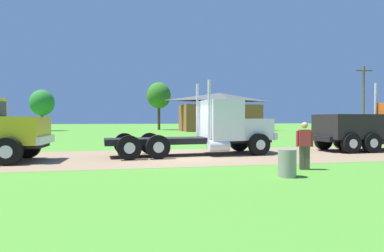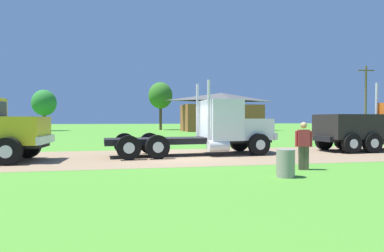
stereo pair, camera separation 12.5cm
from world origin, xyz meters
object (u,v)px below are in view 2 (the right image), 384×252
at_px(truck_foreground_white, 216,129).
at_px(visitor_walking_mid, 304,144).
at_px(shed_building, 221,113).
at_px(truck_near_right, 382,127).
at_px(steel_barrel, 286,163).
at_px(visitor_far_side, 24,133).
at_px(utility_pole_near, 366,97).

bearing_deg(truck_foreground_white, visitor_walking_mid, -72.48).
bearing_deg(shed_building, truck_near_right, -88.69).
distance_m(visitor_walking_mid, steel_barrel, 1.83).
relative_size(visitor_walking_mid, visitor_far_side, 0.93).
distance_m(truck_foreground_white, visitor_far_side, 11.08).
bearing_deg(utility_pole_near, visitor_walking_mid, -131.93).
relative_size(visitor_walking_mid, steel_barrel, 1.96).
distance_m(visitor_far_side, steel_barrel, 15.27).
height_order(shed_building, utility_pole_near, utility_pole_near).
distance_m(truck_foreground_white, steel_barrel, 6.64).
distance_m(truck_near_right, visitor_walking_mid, 9.79).
xyz_separation_m(truck_foreground_white, shed_building, (9.04, 30.32, 1.43)).
bearing_deg(truck_foreground_white, steel_barrel, -86.46).
relative_size(truck_foreground_white, shed_building, 0.70).
bearing_deg(visitor_walking_mid, truck_near_right, 34.74).
distance_m(shed_building, utility_pole_near, 19.36).
bearing_deg(steel_barrel, truck_near_right, 36.03).
bearing_deg(shed_building, visitor_far_side, -126.56).
bearing_deg(truck_near_right, visitor_far_side, 167.98).
bearing_deg(shed_building, truck_foreground_white, -106.60).
height_order(truck_near_right, steel_barrel, truck_near_right).
xyz_separation_m(steel_barrel, utility_pole_near, (26.16, 28.90, 4.22)).
bearing_deg(shed_building, utility_pole_near, -24.53).
xyz_separation_m(truck_near_right, utility_pole_near, (16.83, 22.11, 3.35)).
xyz_separation_m(truck_near_right, steel_barrel, (-9.32, -6.78, -0.87)).
distance_m(visitor_far_side, shed_building, 32.26).
bearing_deg(truck_foreground_white, visitor_far_side, 156.38).
xyz_separation_m(truck_foreground_white, visitor_far_side, (-10.15, 4.44, -0.27)).
height_order(truck_foreground_white, shed_building, shed_building).
xyz_separation_m(shed_building, utility_pole_near, (17.52, -8.00, 1.96)).
xyz_separation_m(truck_near_right, visitor_walking_mid, (-8.04, -5.57, -0.41)).
bearing_deg(truck_near_right, visitor_walking_mid, -145.26).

